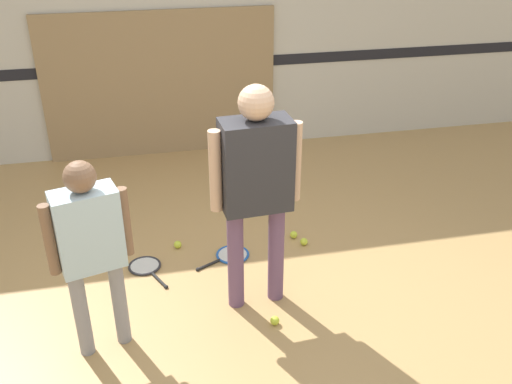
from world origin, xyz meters
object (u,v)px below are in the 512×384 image
tennis_ball_by_spare_racket (178,245)px  tennis_ball_stray_right (304,242)px  person_student_left (90,240)px  racket_spare_on_floor (146,267)px  racket_second_spare (231,255)px  tennis_ball_stray_left (294,235)px  person_instructor (256,177)px  tennis_ball_near_instructor (275,321)px

tennis_ball_by_spare_racket → tennis_ball_stray_right: same height
tennis_ball_stray_right → tennis_ball_by_spare_racket: bearing=170.1°
person_student_left → racket_spare_on_floor: (0.30, 0.86, -0.85)m
racket_second_spare → tennis_ball_stray_left: 0.63m
racket_spare_on_floor → person_instructor: bearing=28.4°
person_student_left → tennis_ball_stray_right: 2.08m
racket_second_spare → tennis_ball_stray_right: (0.66, 0.04, 0.02)m
person_student_left → tennis_ball_stray_left: size_ratio=21.01×
person_student_left → tennis_ball_near_instructor: 1.44m
tennis_ball_stray_right → racket_second_spare: bearing=-176.8°
person_instructor → person_student_left: person_instructor is taller
person_student_left → tennis_ball_near_instructor: (1.18, -0.04, -0.82)m
person_instructor → tennis_ball_by_spare_racket: size_ratio=25.60×
racket_second_spare → tennis_ball_near_instructor: (0.16, -0.92, 0.02)m
racket_spare_on_floor → tennis_ball_stray_left: size_ratio=7.97×
racket_spare_on_floor → tennis_ball_by_spare_racket: (0.29, 0.25, 0.02)m
person_student_left → tennis_ball_by_spare_racket: person_student_left is taller
racket_second_spare → tennis_ball_stray_right: size_ratio=7.99×
person_instructor → person_student_left: 1.15m
person_student_left → racket_second_spare: person_student_left is taller
tennis_ball_stray_right → tennis_ball_near_instructor: bearing=-117.7°
tennis_ball_near_instructor → racket_spare_on_floor: bearing=134.3°
tennis_ball_by_spare_racket → tennis_ball_stray_right: bearing=-9.9°
person_instructor → tennis_ball_near_instructor: person_instructor is taller
person_instructor → tennis_ball_stray_right: size_ratio=25.60×
racket_spare_on_floor → tennis_ball_stray_left: (1.32, 0.19, 0.02)m
tennis_ball_near_instructor → tennis_ball_by_spare_racket: bearing=117.2°
racket_spare_on_floor → tennis_ball_by_spare_racket: tennis_ball_by_spare_racket is taller
person_student_left → racket_spare_on_floor: 1.25m
racket_spare_on_floor → tennis_ball_by_spare_racket: 0.38m
person_instructor → racket_spare_on_floor: 1.44m
tennis_ball_stray_left → person_student_left: bearing=-147.1°
racket_spare_on_floor → racket_second_spare: (0.71, 0.02, 0.00)m
racket_second_spare → tennis_ball_by_spare_racket: bearing=-53.9°
person_instructor → tennis_ball_by_spare_racket: 1.41m
racket_second_spare → person_student_left: bearing=14.8°
person_student_left → racket_second_spare: (1.02, 0.88, -0.85)m
racket_second_spare → tennis_ball_stray_right: tennis_ball_stray_right is taller
tennis_ball_near_instructor → tennis_ball_by_spare_racket: same height
racket_spare_on_floor → tennis_ball_stray_right: tennis_ball_stray_right is taller
racket_second_spare → tennis_ball_near_instructor: 0.93m
racket_second_spare → tennis_ball_by_spare_racket: tennis_ball_by_spare_racket is taller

